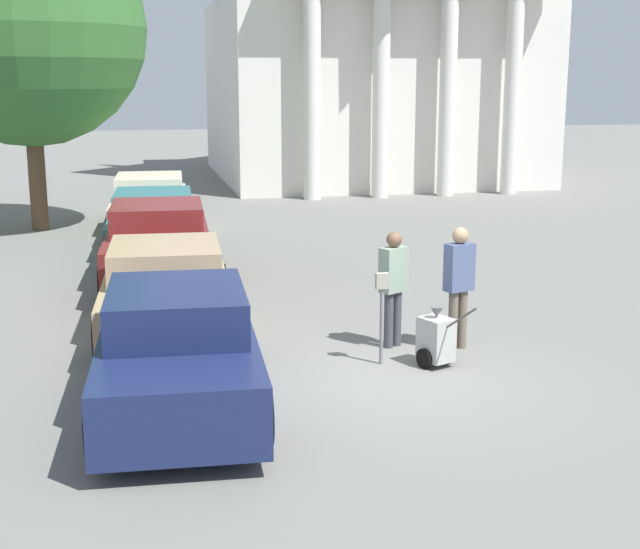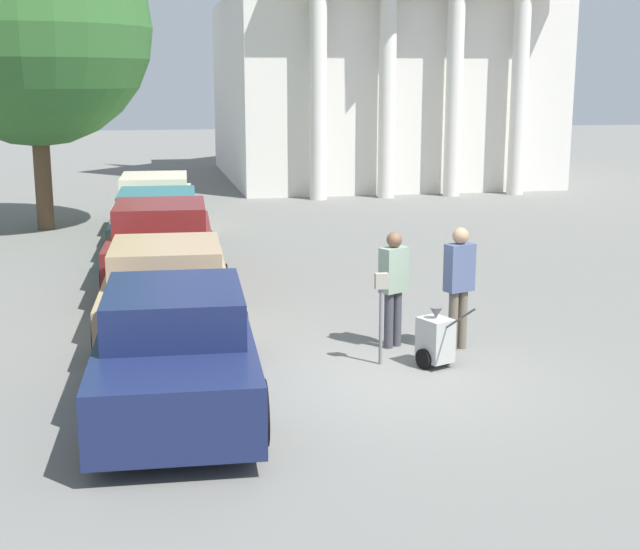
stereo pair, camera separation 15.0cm
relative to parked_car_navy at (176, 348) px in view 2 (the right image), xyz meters
The scene contains 12 objects.
ground_plane 2.79m from the parked_car_navy, ahead, with size 120.00×120.00×0.00m, color slate.
parked_car_navy is the anchor object (origin of this frame).
parked_car_tan 3.32m from the parked_car_navy, 90.00° to the left, with size 2.20×4.75×1.42m.
parked_car_maroon 6.79m from the parked_car_navy, 90.00° to the left, with size 2.24×4.89×1.57m.
parked_car_teal 9.58m from the parked_car_navy, 90.00° to the left, with size 2.21×5.14×1.46m.
parked_car_cream 12.93m from the parked_car_navy, 90.00° to the left, with size 2.22×5.37×1.47m.
parking_meter 3.01m from the parked_car_navy, 19.04° to the left, with size 0.18×0.09×1.30m.
person_worker 3.69m from the parked_car_navy, 28.39° to the left, with size 0.47×0.40×1.73m.
person_supervisor 4.39m from the parked_car_navy, 19.30° to the left, with size 0.47×0.34×1.81m.
equipment_cart 3.65m from the parked_car_navy, 11.77° to the left, with size 0.58×0.98×1.00m.
church 26.58m from the parked_car_navy, 70.16° to the left, with size 11.73×13.20×25.91m.
shade_tree 14.69m from the parked_car_navy, 101.74° to the left, with size 5.95×5.95×8.12m.
Camera 2 is at (-3.00, -10.81, 3.90)m, focal length 50.00 mm.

